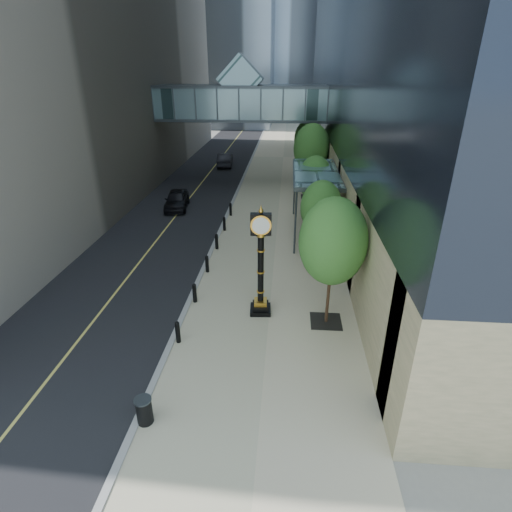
# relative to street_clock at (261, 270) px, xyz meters

# --- Properties ---
(ground) EXTENTS (320.00, 320.00, 0.00)m
(ground) POSITION_rel_street_clock_xyz_m (-0.57, -3.57, -2.27)
(ground) COLOR gray
(ground) RESTS_ON ground
(road) EXTENTS (8.00, 180.00, 0.02)m
(road) POSITION_rel_street_clock_xyz_m (-7.57, 36.43, -2.26)
(road) COLOR black
(road) RESTS_ON ground
(sidewalk) EXTENTS (8.00, 180.00, 0.06)m
(sidewalk) POSITION_rel_street_clock_xyz_m (0.43, 36.43, -2.24)
(sidewalk) COLOR tan
(sidewalk) RESTS_ON ground
(curb) EXTENTS (0.25, 180.00, 0.07)m
(curb) POSITION_rel_street_clock_xyz_m (-3.57, 36.43, -2.24)
(curb) COLOR gray
(curb) RESTS_ON ground
(skywalk) EXTENTS (17.00, 4.20, 5.80)m
(skywalk) POSITION_rel_street_clock_xyz_m (-3.57, 24.43, 5.44)
(skywalk) COLOR slate
(skywalk) RESTS_ON ground
(entrance_canopy) EXTENTS (3.00, 8.00, 4.38)m
(entrance_canopy) POSITION_rel_street_clock_xyz_m (2.91, 10.43, 1.92)
(entrance_canopy) COLOR #383F44
(entrance_canopy) RESTS_ON ground
(bollard_row) EXTENTS (0.20, 16.20, 0.90)m
(bollard_row) POSITION_rel_street_clock_xyz_m (-3.27, 5.43, -1.76)
(bollard_row) COLOR black
(bollard_row) RESTS_ON sidewalk
(street_trees) EXTENTS (3.08, 28.86, 6.33)m
(street_trees) POSITION_rel_street_clock_xyz_m (3.03, 13.54, 1.66)
(street_trees) COLOR black
(street_trees) RESTS_ON sidewalk
(street_clock) EXTENTS (1.01, 1.01, 5.10)m
(street_clock) POSITION_rel_street_clock_xyz_m (0.00, 0.00, 0.00)
(street_clock) COLOR black
(street_clock) RESTS_ON sidewalk
(trash_bin) EXTENTS (0.57, 0.57, 0.90)m
(trash_bin) POSITION_rel_street_clock_xyz_m (-3.27, -6.77, -1.76)
(trash_bin) COLOR black
(trash_bin) RESTS_ON sidewalk
(pedestrian) EXTENTS (0.67, 0.48, 1.73)m
(pedestrian) POSITION_rel_street_clock_xyz_m (3.70, 7.94, -1.35)
(pedestrian) COLOR beige
(pedestrian) RESTS_ON sidewalk
(car_near) EXTENTS (2.29, 4.53, 1.48)m
(car_near) POSITION_rel_street_clock_xyz_m (-7.93, 14.96, -1.51)
(car_near) COLOR black
(car_near) RESTS_ON road
(car_far) EXTENTS (1.97, 4.71, 1.51)m
(car_far) POSITION_rel_street_clock_xyz_m (-6.34, 30.83, -1.50)
(car_far) COLOR black
(car_far) RESTS_ON road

